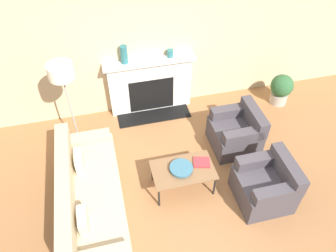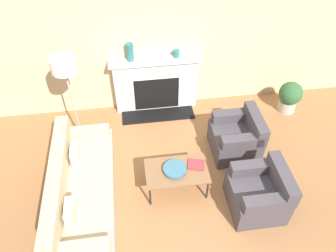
{
  "view_description": "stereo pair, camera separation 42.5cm",
  "coord_description": "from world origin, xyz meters",
  "px_view_note": "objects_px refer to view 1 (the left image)",
  "views": [
    {
      "loc": [
        -0.97,
        -2.59,
        4.43
      ],
      "look_at": [
        0.01,
        1.38,
        0.45
      ],
      "focal_mm": 35.0,
      "sensor_mm": 36.0,
      "label": 1
    },
    {
      "loc": [
        -0.55,
        -2.67,
        4.43
      ],
      "look_at": [
        0.01,
        1.38,
        0.45
      ],
      "focal_mm": 35.0,
      "sensor_mm": 36.0,
      "label": 2
    }
  ],
  "objects_px": {
    "mantel_vase_left": "(124,55)",
    "floor_lamp": "(64,83)",
    "fireplace": "(150,86)",
    "coffee_table": "(183,171)",
    "mantel_vase_center_left": "(170,53)",
    "armchair_far": "(237,132)",
    "potted_plant": "(281,88)",
    "bowl": "(181,168)",
    "book": "(202,162)",
    "armchair_near": "(266,185)",
    "couch": "(90,199)"
  },
  "relations": [
    {
      "from": "mantel_vase_left",
      "to": "floor_lamp",
      "type": "bearing_deg",
      "value": -141.82
    },
    {
      "from": "fireplace",
      "to": "coffee_table",
      "type": "distance_m",
      "value": 2.05
    },
    {
      "from": "fireplace",
      "to": "mantel_vase_left",
      "type": "relative_size",
      "value": 5.11
    },
    {
      "from": "mantel_vase_left",
      "to": "mantel_vase_center_left",
      "type": "distance_m",
      "value": 0.84
    },
    {
      "from": "fireplace",
      "to": "mantel_vase_left",
      "type": "distance_m",
      "value": 0.88
    },
    {
      "from": "coffee_table",
      "to": "armchair_far",
      "type": "bearing_deg",
      "value": 29.44
    },
    {
      "from": "fireplace",
      "to": "potted_plant",
      "type": "relative_size",
      "value": 2.63
    },
    {
      "from": "fireplace",
      "to": "mantel_vase_center_left",
      "type": "height_order",
      "value": "mantel_vase_center_left"
    },
    {
      "from": "bowl",
      "to": "potted_plant",
      "type": "relative_size",
      "value": 0.55
    },
    {
      "from": "coffee_table",
      "to": "floor_lamp",
      "type": "bearing_deg",
      "value": 141.08
    },
    {
      "from": "bowl",
      "to": "mantel_vase_left",
      "type": "distance_m",
      "value": 2.27
    },
    {
      "from": "coffee_table",
      "to": "floor_lamp",
      "type": "distance_m",
      "value": 2.25
    },
    {
      "from": "armchair_far",
      "to": "potted_plant",
      "type": "distance_m",
      "value": 1.63
    },
    {
      "from": "book",
      "to": "fireplace",
      "type": "bearing_deg",
      "value": 116.77
    },
    {
      "from": "coffee_table",
      "to": "mantel_vase_left",
      "type": "relative_size",
      "value": 2.88
    },
    {
      "from": "floor_lamp",
      "to": "potted_plant",
      "type": "relative_size",
      "value": 2.74
    },
    {
      "from": "book",
      "to": "coffee_table",
      "type": "bearing_deg",
      "value": -154.35
    },
    {
      "from": "mantel_vase_center_left",
      "to": "armchair_near",
      "type": "bearing_deg",
      "value": -71.24
    },
    {
      "from": "book",
      "to": "floor_lamp",
      "type": "xyz_separation_m",
      "value": [
        -1.87,
        1.19,
        1.0
      ]
    },
    {
      "from": "couch",
      "to": "floor_lamp",
      "type": "relative_size",
      "value": 1.27
    },
    {
      "from": "potted_plant",
      "to": "couch",
      "type": "bearing_deg",
      "value": -156.94
    },
    {
      "from": "coffee_table",
      "to": "book",
      "type": "xyz_separation_m",
      "value": [
        0.32,
        0.06,
        0.05
      ]
    },
    {
      "from": "floor_lamp",
      "to": "armchair_near",
      "type": "bearing_deg",
      "value": -32.78
    },
    {
      "from": "mantel_vase_left",
      "to": "fireplace",
      "type": "bearing_deg",
      "value": -1.85
    },
    {
      "from": "book",
      "to": "potted_plant",
      "type": "height_order",
      "value": "potted_plant"
    },
    {
      "from": "coffee_table",
      "to": "bowl",
      "type": "height_order",
      "value": "bowl"
    },
    {
      "from": "couch",
      "to": "mantel_vase_left",
      "type": "distance_m",
      "value": 2.55
    },
    {
      "from": "mantel_vase_center_left",
      "to": "book",
      "type": "bearing_deg",
      "value": -89.7
    },
    {
      "from": "armchair_far",
      "to": "book",
      "type": "height_order",
      "value": "armchair_far"
    },
    {
      "from": "armchair_far",
      "to": "mantel_vase_left",
      "type": "relative_size",
      "value": 2.38
    },
    {
      "from": "fireplace",
      "to": "mantel_vase_center_left",
      "type": "bearing_deg",
      "value": 2.08
    },
    {
      "from": "book",
      "to": "floor_lamp",
      "type": "bearing_deg",
      "value": 162.58
    },
    {
      "from": "floor_lamp",
      "to": "bowl",
      "type": "bearing_deg",
      "value": -39.49
    },
    {
      "from": "armchair_near",
      "to": "mantel_vase_center_left",
      "type": "height_order",
      "value": "mantel_vase_center_left"
    },
    {
      "from": "bowl",
      "to": "fireplace",
      "type": "bearing_deg",
      "value": 91.66
    },
    {
      "from": "armchair_near",
      "to": "mantel_vase_center_left",
      "type": "relative_size",
      "value": 5.62
    },
    {
      "from": "couch",
      "to": "coffee_table",
      "type": "bearing_deg",
      "value": -85.86
    },
    {
      "from": "fireplace",
      "to": "bowl",
      "type": "height_order",
      "value": "fireplace"
    },
    {
      "from": "coffee_table",
      "to": "potted_plant",
      "type": "relative_size",
      "value": 1.48
    },
    {
      "from": "couch",
      "to": "potted_plant",
      "type": "xyz_separation_m",
      "value": [
        3.97,
        1.69,
        0.04
      ]
    },
    {
      "from": "book",
      "to": "potted_plant",
      "type": "distance_m",
      "value": 2.68
    },
    {
      "from": "bowl",
      "to": "floor_lamp",
      "type": "xyz_separation_m",
      "value": [
        -1.52,
        1.25,
        0.98
      ]
    },
    {
      "from": "fireplace",
      "to": "armchair_far",
      "type": "bearing_deg",
      "value": -47.48
    },
    {
      "from": "fireplace",
      "to": "coffee_table",
      "type": "bearing_deg",
      "value": -87.47
    },
    {
      "from": "bowl",
      "to": "mantel_vase_center_left",
      "type": "height_order",
      "value": "mantel_vase_center_left"
    },
    {
      "from": "armchair_far",
      "to": "coffee_table",
      "type": "bearing_deg",
      "value": -60.56
    },
    {
      "from": "armchair_near",
      "to": "armchair_far",
      "type": "bearing_deg",
      "value": 180.0
    },
    {
      "from": "armchair_near",
      "to": "couch",
      "type": "bearing_deg",
      "value": -98.59
    },
    {
      "from": "bowl",
      "to": "potted_plant",
      "type": "xyz_separation_m",
      "value": [
        2.54,
        1.58,
        -0.12
      ]
    },
    {
      "from": "bowl",
      "to": "floor_lamp",
      "type": "distance_m",
      "value": 2.2
    }
  ]
}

